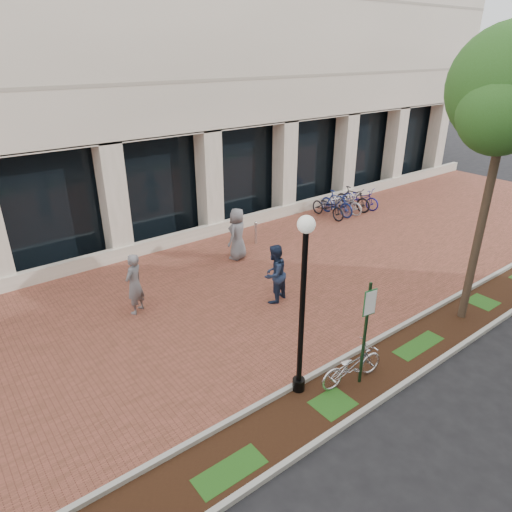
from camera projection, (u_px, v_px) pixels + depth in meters
ground at (241, 290)px, 14.63m from camera, size 120.00×120.00×0.00m
brick_plaza at (241, 290)px, 14.63m from camera, size 40.00×9.00×0.01m
planting_strip at (371, 374)px, 10.85m from camera, size 40.00×1.50×0.01m
curb_plaza_side at (347, 357)px, 11.36m from camera, size 40.00×0.12×0.12m
curb_street_side at (397, 389)px, 10.28m from camera, size 40.00×0.12×0.12m
parking_sign at (367, 322)px, 9.89m from camera, size 0.34×0.07×2.61m
lamppost at (303, 299)px, 9.37m from camera, size 0.36×0.36×4.19m
street_tree at (509, 96)px, 10.72m from camera, size 3.51×2.92×7.70m
locked_bicycle at (352, 365)px, 10.43m from camera, size 1.78×0.81×0.90m
pedestrian_left at (134, 284)px, 13.03m from camera, size 0.80×0.73×1.84m
pedestrian_mid at (274, 274)px, 13.62m from camera, size 1.06×0.93×1.84m
pedestrian_right at (237, 234)px, 16.44m from camera, size 1.11×0.96×1.91m
bollard at (256, 232)px, 17.91m from camera, size 0.12×0.12×0.92m
bike_rack_cluster at (345, 202)px, 21.25m from camera, size 3.07×2.03×1.13m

